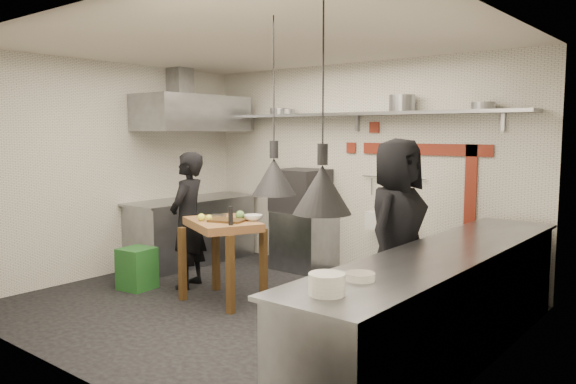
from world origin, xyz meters
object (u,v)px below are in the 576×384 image
Objects in this scene: oven_stand at (304,240)px; prep_table at (223,261)px; green_bin at (137,268)px; chef_left at (188,220)px; combi_oven at (301,190)px; chef_right at (396,231)px.

prep_table is (0.19, -1.76, 0.06)m from oven_stand.
oven_stand reaches higher than green_bin.
chef_left is (-0.55, -1.61, 0.43)m from oven_stand.
combi_oven reaches higher than oven_stand.
oven_stand is 0.48× the size of chef_left.
green_bin is 0.30× the size of chef_left.
combi_oven is at bearing 178.71° from oven_stand.
green_bin is at bearing -64.38° from chef_left.
chef_left is 0.90× the size of chef_right.
chef_right reaches higher than oven_stand.
green_bin is (-0.89, -2.07, -0.84)m from combi_oven.
chef_left is 2.60m from chef_right.
prep_table is (0.26, -1.76, -0.63)m from combi_oven.
chef_left reaches higher than oven_stand.
oven_stand is 0.87× the size of prep_table.
combi_oven is 1.33× the size of green_bin.
chef_left is at bearing -106.60° from combi_oven.
oven_stand is 0.69m from combi_oven.
prep_table is 1.98m from chef_right.
prep_table is at bearing 15.07° from green_bin.
prep_table is at bearing 56.51° from chef_left.
green_bin is (-0.96, -2.07, -0.15)m from oven_stand.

